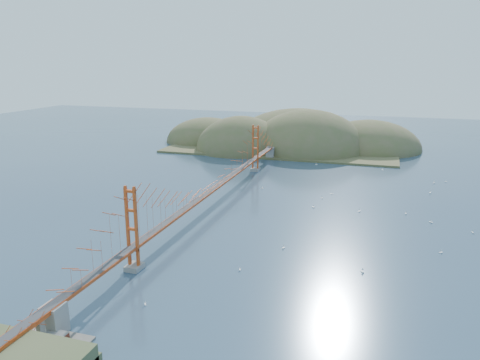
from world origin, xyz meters
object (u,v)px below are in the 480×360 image
(sailboat_0, at_px, (283,247))
(sailboat_1, at_px, (314,207))
(bridge, at_px, (213,170))
(fort, at_px, (47,338))

(sailboat_0, distance_m, sailboat_1, 21.29)
(bridge, relative_size, fort, 25.51)
(fort, height_order, sailboat_0, fort)
(sailboat_1, bearing_deg, bridge, -167.13)
(fort, relative_size, sailboat_0, 5.49)
(fort, bearing_deg, sailboat_1, 70.58)
(bridge, xyz_separation_m, fort, (0.40, -47.98, -6.34))
(sailboat_1, bearing_deg, fort, -109.42)
(fort, bearing_deg, bridge, 90.48)
(bridge, relative_size, sailboat_0, 140.01)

